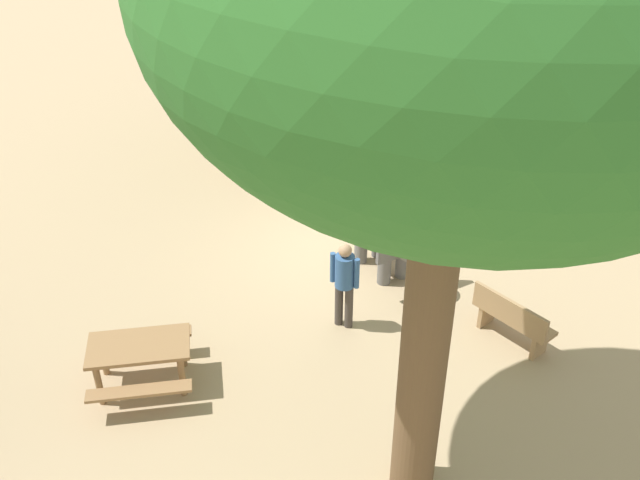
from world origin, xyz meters
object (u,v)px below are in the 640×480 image
Objects in this scene: person_handler at (344,279)px; picnic_table_near at (140,354)px; wooden_bench at (512,318)px; elephant at (389,235)px.

person_handler reaches higher than picnic_table_near.
person_handler is 3.41m from picnic_table_near.
wooden_bench is 0.71× the size of picnic_table_near.
picnic_table_near is at bearing 138.80° from person_handler.
elephant is 1.21× the size of person_handler.
wooden_bench is at bearing -74.45° from person_handler.
elephant is 4.89m from picnic_table_near.
elephant is 2.68m from wooden_bench.
wooden_bench reaches higher than picnic_table_near.
elephant is 1.70m from person_handler.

